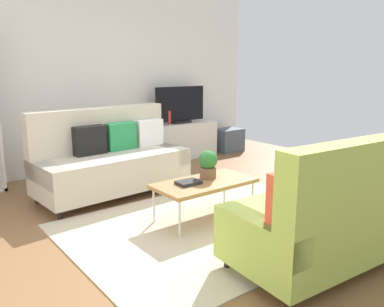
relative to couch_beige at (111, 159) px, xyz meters
The scene contains 14 objects.
ground_plane 1.48m from the couch_beige, 76.39° to the right, with size 7.68×7.68×0.00m, color brown.
wall_far 1.77m from the couch_beige, 76.87° to the left, with size 6.40×0.12×2.90m, color white.
area_rug 1.72m from the couch_beige, 78.10° to the right, with size 2.90×2.20×0.01m, color beige.
couch_beige is the anchor object (origin of this frame).
couch_green 2.92m from the couch_beige, 76.68° to the right, with size 1.96×0.99×1.10m.
coffee_table 1.48m from the couch_beige, 74.60° to the right, with size 1.10×0.56×0.42m.
tv_console 2.18m from the couch_beige, 29.92° to the left, with size 1.40×0.44×0.64m, color silver.
tv 2.22m from the couch_beige, 29.46° to the left, with size 1.00×0.20×0.64m.
storage_trunk 3.15m from the couch_beige, 18.27° to the left, with size 0.52×0.40×0.44m, color #4C5666.
potted_plant 1.44m from the couch_beige, 69.72° to the right, with size 0.21×0.21×0.31m.
table_book_0 1.41m from the couch_beige, 82.01° to the right, with size 0.24×0.18×0.03m, color #262626.
vase_0 1.75m from the couch_beige, 40.99° to the left, with size 0.08×0.08×0.14m, color #33B29E.
vase_1 1.86m from the couch_beige, 38.05° to the left, with size 0.13×0.13×0.14m, color silver.
bottle_0 1.97m from the couch_beige, 32.53° to the left, with size 0.05×0.05×0.23m, color red.
Camera 1 is at (-2.50, -3.13, 1.61)m, focal length 36.57 mm.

